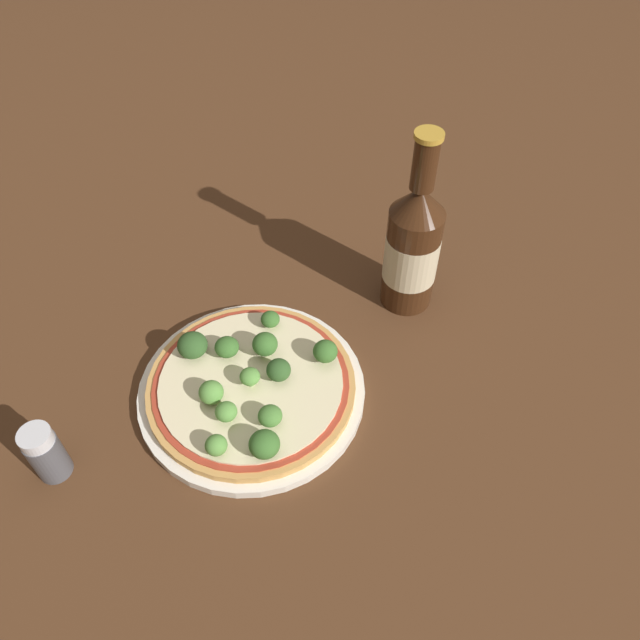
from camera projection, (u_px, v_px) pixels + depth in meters
ground_plane at (251, 378)px, 0.75m from camera, size 3.00×3.00×0.00m
plate at (256, 390)px, 0.73m from camera, size 0.26×0.26×0.01m
pizza at (254, 384)px, 0.72m from camera, size 0.24×0.24×0.01m
broccoli_floret_0 at (253, 376)px, 0.70m from camera, size 0.02×0.02×0.02m
broccoli_floret_1 at (270, 319)px, 0.76m from camera, size 0.02×0.02×0.02m
broccoli_floret_2 at (265, 344)px, 0.73m from camera, size 0.03×0.03×0.03m
broccoli_floret_3 at (279, 370)px, 0.71m from camera, size 0.03×0.03×0.03m
broccoli_floret_4 at (226, 412)px, 0.67m from camera, size 0.02×0.02×0.02m
broccoli_floret_5 at (270, 416)px, 0.67m from camera, size 0.03×0.03×0.02m
broccoli_floret_6 at (227, 347)px, 0.73m from camera, size 0.03×0.03×0.03m
broccoli_floret_7 at (264, 444)px, 0.64m from camera, size 0.03×0.03×0.03m
broccoli_floret_8 at (325, 351)px, 0.72m from camera, size 0.03×0.03×0.03m
broccoli_floret_9 at (216, 445)px, 0.65m from camera, size 0.02×0.02×0.02m
broccoli_floret_10 at (211, 392)px, 0.69m from camera, size 0.03×0.03×0.03m
broccoli_floret_11 at (192, 345)px, 0.73m from camera, size 0.04×0.04×0.03m
beer_bottle at (413, 246)px, 0.77m from camera, size 0.07×0.07×0.25m
pepper_shaker at (46, 453)px, 0.64m from camera, size 0.04×0.04×0.07m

